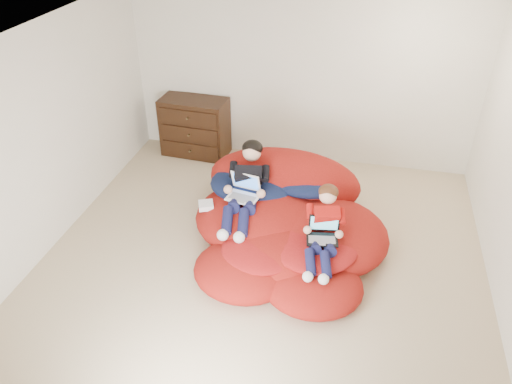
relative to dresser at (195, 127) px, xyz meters
name	(u,v)px	position (x,y,z in m)	size (l,w,h in m)	color
room_shell	(263,243)	(1.57, -2.23, -0.23)	(5.10, 5.10, 2.77)	#C1AD8A
dresser	(195,127)	(0.00, 0.00, 0.00)	(1.03, 0.59, 0.90)	black
beanbag_pile	(285,221)	(1.75, -1.84, -0.19)	(2.36, 2.45, 0.91)	#A71912
cream_pillow	(253,163)	(1.20, -1.15, 0.17)	(0.47, 0.30, 0.30)	beige
older_boy	(246,183)	(1.26, -1.75, 0.23)	(0.40, 1.21, 0.73)	black
younger_boy	(324,225)	(2.25, -2.28, 0.17)	(0.35, 0.95, 0.67)	red
laptop_white	(244,190)	(1.26, -1.84, 0.19)	(0.40, 0.39, 0.26)	white
laptop_black	(323,232)	(2.25, -2.33, 0.11)	(0.36, 0.33, 0.24)	black
power_adapter	(206,205)	(0.81, -1.94, -0.03)	(0.17, 0.17, 0.06)	white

